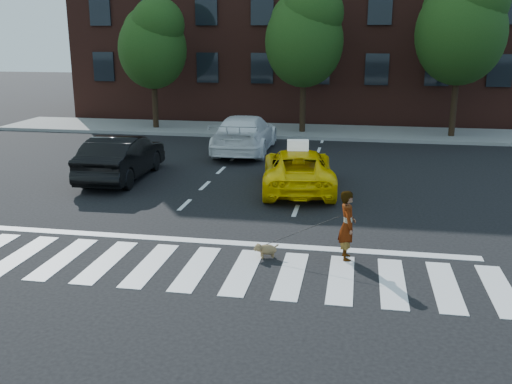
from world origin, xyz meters
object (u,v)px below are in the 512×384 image
at_px(taxi, 298,169).
at_px(tree_mid, 305,32).
at_px(woman, 347,225).
at_px(black_sedan, 122,157).
at_px(tree_left, 153,41).
at_px(tree_right, 462,22).
at_px(dog, 265,249).
at_px(white_suv, 245,134).

bearing_deg(taxi, tree_mid, -92.91).
xyz_separation_m(taxi, woman, (1.67, -5.64, 0.12)).
bearing_deg(black_sedan, taxi, 175.52).
relative_size(tree_left, taxi, 1.41).
bearing_deg(tree_right, taxi, -120.87).
relative_size(taxi, black_sedan, 1.01).
height_order(taxi, woman, woman).
xyz_separation_m(taxi, black_sedan, (-5.97, 0.26, 0.11)).
xyz_separation_m(taxi, dog, (-0.07, -5.87, -0.45)).
bearing_deg(tree_left, dog, -62.79).
distance_m(black_sedan, dog, 8.53).
height_order(tree_left, tree_mid, tree_mid).
height_order(tree_mid, black_sedan, tree_mid).
xyz_separation_m(tree_mid, woman, (2.53, -15.90, -4.09)).
distance_m(tree_mid, white_suv, 6.58).
xyz_separation_m(tree_right, white_suv, (-8.93, -4.79, -4.49)).
distance_m(tree_right, black_sedan, 16.34).
xyz_separation_m(tree_mid, tree_right, (7.00, -0.00, 0.41)).
bearing_deg(white_suv, tree_mid, -113.11).
height_order(tree_right, white_suv, tree_right).
distance_m(taxi, woman, 5.88).
height_order(tree_mid, taxi, tree_mid).
xyz_separation_m(white_suv, dog, (2.73, -11.35, -0.58)).
bearing_deg(tree_left, woman, -57.75).
height_order(tree_left, white_suv, tree_left).
bearing_deg(taxi, tree_left, -58.54).
bearing_deg(tree_left, tree_mid, -0.00).
distance_m(tree_right, dog, 18.02).
relative_size(tree_left, woman, 4.24).
bearing_deg(white_suv, taxi, 115.98).
xyz_separation_m(tree_right, woman, (-4.47, -15.90, -4.50)).
bearing_deg(tree_mid, dog, -87.18).
relative_size(tree_right, white_suv, 1.45).
distance_m(tree_left, woman, 19.15).
xyz_separation_m(tree_right, dog, (-6.21, -16.13, -5.07)).
distance_m(taxi, dog, 5.89).
bearing_deg(tree_mid, white_suv, -112.00).
relative_size(taxi, dog, 8.52).
bearing_deg(taxi, dog, 81.57).
distance_m(tree_mid, black_sedan, 11.95).
height_order(tree_left, dog, tree_left).
height_order(black_sedan, white_suv, white_suv).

